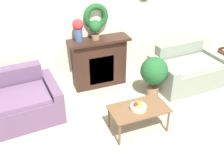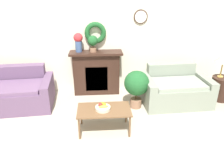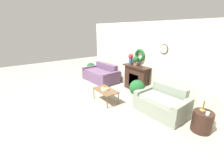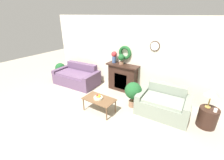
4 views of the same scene
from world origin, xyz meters
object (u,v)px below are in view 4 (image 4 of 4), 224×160
object	(u,v)px
coffee_table	(99,100)
mug	(215,110)
loveseat_right	(163,104)
side_table_by_loveseat	(207,117)
table_lamp	(212,92)
fireplace	(123,77)
couch_left	(77,77)
vase_on_mantel_left	(114,56)
potted_plant_floor_by_loveseat	(133,92)
fruit_bowl	(98,97)
potted_plant_floor_by_couch	(60,69)
potted_plant_on_mantel	(121,58)

from	to	relation	value
coffee_table	mug	bearing A→B (deg)	18.57
loveseat_right	coffee_table	xyz separation A→B (m)	(-1.62, -0.97, 0.08)
side_table_by_loveseat	table_lamp	distance (m)	0.70
fireplace	couch_left	bearing A→B (deg)	-164.08
loveseat_right	vase_on_mantel_left	xyz separation A→B (m)	(-2.13, 0.63, 0.99)
mug	potted_plant_floor_by_loveseat	size ratio (longest dim) A/B	0.11
fireplace	fruit_bowl	bearing A→B (deg)	-86.53
potted_plant_floor_by_couch	coffee_table	bearing A→B (deg)	-19.72
couch_left	coffee_table	bearing A→B (deg)	-31.88
table_lamp	mug	size ratio (longest dim) A/B	6.05
vase_on_mantel_left	fruit_bowl	bearing A→B (deg)	-73.16
vase_on_mantel_left	potted_plant_floor_by_loveseat	size ratio (longest dim) A/B	0.52
table_lamp	coffee_table	bearing A→B (deg)	-157.99
mug	fireplace	bearing A→B (deg)	167.97
loveseat_right	potted_plant_floor_by_couch	xyz separation A→B (m)	(-4.75, 0.15, 0.12)
vase_on_mantel_left	potted_plant_floor_by_loveseat	distance (m)	1.65
couch_left	potted_plant_floor_by_couch	xyz separation A→B (m)	(-1.12, 0.07, 0.13)
vase_on_mantel_left	potted_plant_floor_by_couch	xyz separation A→B (m)	(-2.62, -0.48, -0.87)
couch_left	table_lamp	size ratio (longest dim) A/B	3.49
fruit_bowl	potted_plant_floor_by_couch	xyz separation A→B (m)	(-3.10, 1.13, -0.05)
side_table_by_loveseat	potted_plant_floor_by_loveseat	world-z (taller)	potted_plant_floor_by_loveseat
potted_plant_floor_by_couch	fruit_bowl	bearing A→B (deg)	-20.02
table_lamp	loveseat_right	bearing A→B (deg)	-173.53
potted_plant_on_mantel	couch_left	bearing A→B (deg)	-163.96
mug	potted_plant_on_mantel	bearing A→B (deg)	168.48
table_lamp	potted_plant_on_mantel	bearing A→B (deg)	170.31
couch_left	side_table_by_loveseat	xyz separation A→B (m)	(4.76, -0.01, -0.04)
mug	couch_left	bearing A→B (deg)	178.87
mug	potted_plant_floor_by_couch	distance (m)	5.99
potted_plant_floor_by_loveseat	fruit_bowl	bearing A→B (deg)	-132.42
fruit_bowl	table_lamp	world-z (taller)	table_lamp
fireplace	side_table_by_loveseat	world-z (taller)	fireplace
side_table_by_loveseat	vase_on_mantel_left	bearing A→B (deg)	170.29
loveseat_right	side_table_by_loveseat	size ratio (longest dim) A/B	2.80
coffee_table	fireplace	bearing A→B (deg)	94.28
side_table_by_loveseat	table_lamp	xyz separation A→B (m)	(-0.06, 0.05, 0.70)
couch_left	fruit_bowl	world-z (taller)	couch_left
fireplace	vase_on_mantel_left	xyz separation A→B (m)	(-0.39, 0.01, 0.77)
fireplace	coffee_table	size ratio (longest dim) A/B	1.30
mug	vase_on_mantel_left	world-z (taller)	vase_on_mantel_left
vase_on_mantel_left	fireplace	bearing A→B (deg)	-0.82
coffee_table	side_table_by_loveseat	size ratio (longest dim) A/B	1.76
potted_plant_floor_by_couch	fireplace	bearing A→B (deg)	8.95
fireplace	mug	size ratio (longest dim) A/B	13.83
fruit_bowl	mug	distance (m)	3.04
potted_plant_floor_by_couch	potted_plant_floor_by_loveseat	size ratio (longest dim) A/B	0.83
coffee_table	table_lamp	world-z (taller)	table_lamp
coffee_table	potted_plant_floor_by_loveseat	bearing A→B (deg)	48.06
fireplace	potted_plant_on_mantel	world-z (taller)	potted_plant_on_mantel
fireplace	vase_on_mantel_left	world-z (taller)	vase_on_mantel_left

